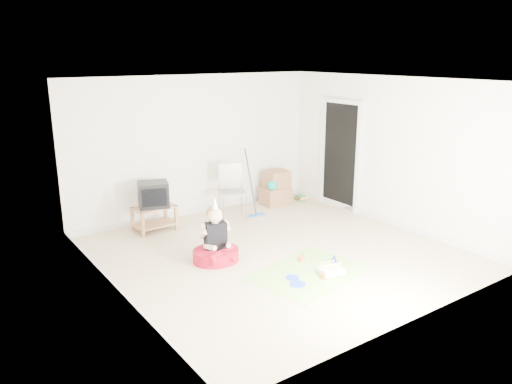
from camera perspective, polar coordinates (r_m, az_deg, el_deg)
ground at (r=7.74m, az=2.32°, el=-6.97°), size 5.00×5.00×0.00m
doorway_recess at (r=9.88m, az=9.65°, el=4.04°), size 0.02×0.90×2.05m
tv_stand at (r=8.77m, az=-11.52°, el=-2.73°), size 0.73×0.48×0.44m
crt_tv at (r=8.65m, az=-11.66°, el=-0.27°), size 0.61×0.55×0.43m
folding_chair at (r=9.15m, az=-2.70°, el=-0.01°), size 0.60×0.59×1.05m
cardboard_boxes at (r=10.07m, az=2.27°, el=0.40°), size 0.57×0.43×0.69m
floor_mop at (r=9.36m, az=0.09°, el=-1.23°), size 0.31×0.41×1.24m
book_pile at (r=10.48m, az=5.10°, el=-0.65°), size 0.24×0.27×0.10m
seated_woman at (r=7.39m, az=-4.62°, el=-6.35°), size 0.80×0.80×0.99m
party_mat at (r=7.12m, az=6.08°, el=-9.11°), size 1.80×1.46×0.01m
birthday_cake at (r=7.09m, az=8.55°, el=-8.96°), size 0.37×0.31×0.15m
blue_plate_near at (r=6.93m, az=4.19°, el=-9.72°), size 0.25×0.25×0.01m
blue_plate_far at (r=6.75m, az=4.77°, el=-10.44°), size 0.29×0.29×0.01m
orange_cup_near at (r=7.44m, az=5.23°, el=-7.58°), size 0.08×0.08×0.09m
orange_cup_far at (r=6.93m, az=7.76°, el=-9.53°), size 0.07×0.07×0.08m
blue_party_hat at (r=7.44m, az=8.93°, el=-7.51°), size 0.10×0.10×0.14m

